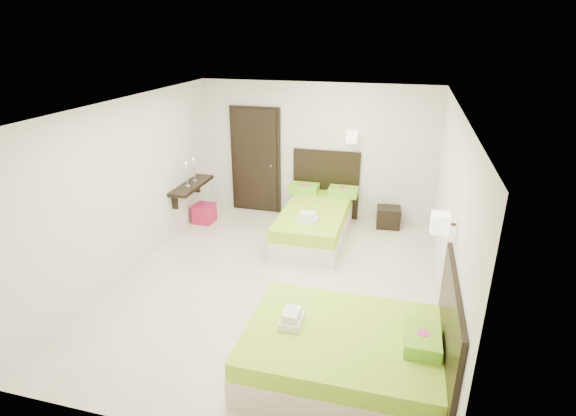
% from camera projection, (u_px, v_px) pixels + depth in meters
% --- Properties ---
extents(floor, '(5.50, 5.50, 0.00)m').
position_uv_depth(floor, '(276.00, 284.00, 6.61)').
color(floor, beige).
rests_on(floor, ground).
extents(bed_single, '(1.30, 2.16, 1.78)m').
position_uv_depth(bed_single, '(316.00, 219.00, 8.02)').
color(bed_single, beige).
rests_on(bed_single, ground).
extents(bed_double, '(2.08, 1.77, 1.72)m').
position_uv_depth(bed_double, '(350.00, 352.00, 4.77)').
color(bed_double, beige).
rests_on(bed_double, ground).
extents(nightstand, '(0.46, 0.42, 0.38)m').
position_uv_depth(nightstand, '(388.00, 217.00, 8.45)').
color(nightstand, black).
rests_on(nightstand, ground).
extents(ottoman, '(0.38, 0.38, 0.36)m').
position_uv_depth(ottoman, '(204.00, 213.00, 8.66)').
color(ottoman, '#A4153E').
rests_on(ottoman, ground).
extents(door, '(1.02, 0.15, 2.14)m').
position_uv_depth(door, '(256.00, 161.00, 8.92)').
color(door, black).
rests_on(door, ground).
extents(console_shelf, '(0.35, 1.20, 0.78)m').
position_uv_depth(console_shelf, '(191.00, 186.00, 8.23)').
color(console_shelf, black).
rests_on(console_shelf, ground).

